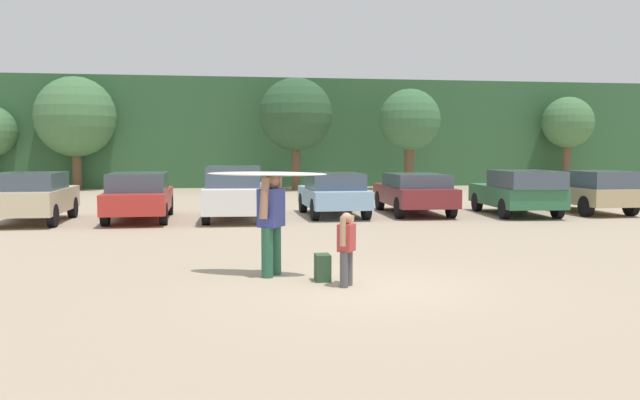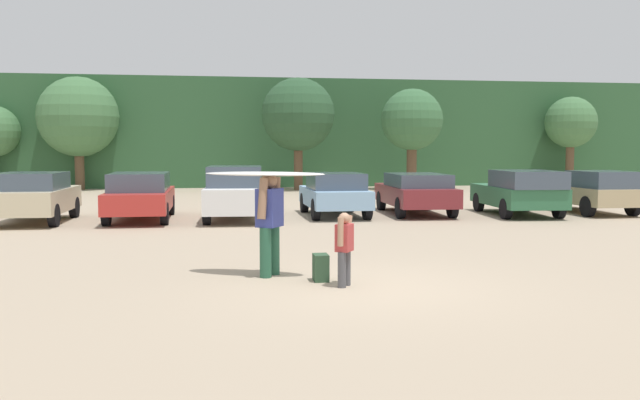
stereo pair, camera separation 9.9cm
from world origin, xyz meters
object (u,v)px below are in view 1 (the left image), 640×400
Objects in this scene: parked_car_white at (234,193)px; backpack_dropped at (323,268)px; person_adult at (271,218)px; parked_car_sky_blue at (333,193)px; surfboard_white at (266,174)px; parked_car_tan at (590,191)px; parked_car_maroon at (414,192)px; parked_car_forest_green at (518,191)px; person_child at (346,245)px; parked_car_red at (139,195)px; parked_car_champagne at (32,196)px.

parked_car_white is 10.10× the size of backpack_dropped.
parked_car_sky_blue is at bearing -73.85° from person_adult.
parked_car_sky_blue is 10.57m from surfboard_white.
surfboard_white is (-11.88, -9.64, 1.01)m from parked_car_tan.
parked_car_tan reaches higher than parked_car_sky_blue.
parked_car_maroon is at bearing 83.57° from parked_car_tan.
parked_car_white reaches higher than parked_car_forest_green.
parked_car_tan is (8.83, -0.42, 0.01)m from parked_car_sky_blue.
parked_car_forest_green is at bearing 50.21° from backpack_dropped.
parked_car_red is at bearing -36.05° from person_child.
parked_car_forest_green is at bearing -105.47° from parked_car_maroon.
parked_car_forest_green reaches higher than parked_car_champagne.
backpack_dropped is at bearing 169.14° from surfboard_white.
parked_car_white is at bearing -50.02° from person_child.
parked_car_sky_blue is (9.18, 0.54, -0.05)m from parked_car_champagne.
parked_car_white is at bearing -55.80° from person_adult.
parked_car_champagne reaches higher than parked_car_tan.
parked_car_red is at bearing 87.25° from parked_car_white.
parked_car_maroon is 11.99m from backpack_dropped.
parked_car_maroon is at bearing -84.84° from parked_car_sky_blue.
person_adult is at bearing 144.21° from backpack_dropped.
parked_car_maroon is 3.40m from parked_car_forest_green.
surfboard_white is 1.88m from backpack_dropped.
person_adult reaches higher than parked_car_red.
parked_car_maroon is 11.83m from person_adult.
parked_car_white is 2.05× the size of surfboard_white.
parked_car_champagne is 3.07m from parked_car_red.
person_adult is (-2.96, -10.07, 0.26)m from parked_car_sky_blue.
person_child is at bearing 160.26° from parked_car_maroon.
parked_car_white is 1.08× the size of parked_car_tan.
parked_car_forest_green is (3.23, -1.05, 0.05)m from parked_car_maroon.
parked_car_tan is 15.02m from backpack_dropped.
person_child is 0.54× the size of surfboard_white.
backpack_dropped is at bearing 144.48° from parked_car_forest_green.
parked_car_white is 0.98× the size of parked_car_maroon.
parked_car_champagne is at bearing 94.73° from parked_car_red.
backpack_dropped is (-4.97, -10.90, -0.54)m from parked_car_maroon.
parked_car_tan is at bearing -93.82° from parked_car_maroon.
parked_car_red is at bearing 89.41° from parked_car_tan.
person_child is at bearing 135.05° from parked_car_tan.
parked_car_maroon is at bearing -85.35° from parked_car_champagne.
parked_car_sky_blue is 2.26× the size of person_adult.
parked_car_white reaches higher than parked_car_red.
parked_car_forest_green is at bearing -101.62° from person_adult.
parked_car_tan is (18.01, 0.12, -0.03)m from parked_car_champagne.
parked_car_tan is 2.34× the size of person_adult.
person_adult is 0.81× the size of surfboard_white.
parked_car_tan reaches higher than parked_car_maroon.
parked_car_forest_green reaches higher than parked_car_tan.
parked_car_tan is (14.95, -0.14, -0.01)m from parked_car_red.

